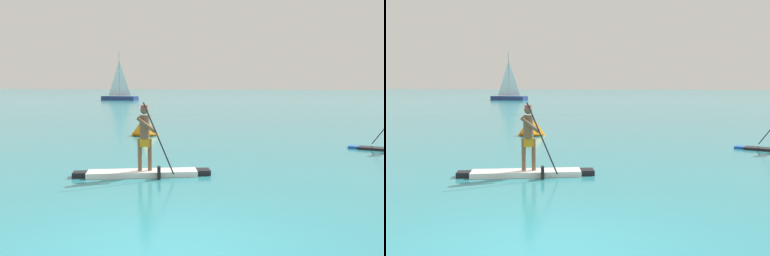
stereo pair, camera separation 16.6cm
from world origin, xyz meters
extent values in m
plane|color=teal|center=(0.00, 0.00, 0.00)|extent=(440.00, 440.00, 0.00)
cube|color=white|center=(-1.94, 4.88, 0.07)|extent=(2.89, 1.49, 0.14)
cube|color=black|center=(-0.43, 5.38, 0.07)|extent=(0.48, 0.54, 0.14)
cube|color=black|center=(-3.46, 4.38, 0.07)|extent=(0.46, 0.47, 0.14)
cylinder|color=brown|center=(-1.76, 4.94, 0.55)|extent=(0.11, 0.11, 0.83)
cylinder|color=brown|center=(-2.00, 4.86, 0.55)|extent=(0.11, 0.11, 0.83)
cube|color=orange|center=(-1.88, 4.90, 0.88)|extent=(0.32, 0.29, 0.22)
cylinder|color=brown|center=(-1.88, 4.90, 1.28)|extent=(0.26, 0.26, 0.61)
sphere|color=brown|center=(-1.88, 4.90, 1.72)|extent=(0.21, 0.21, 0.21)
cylinder|color=red|center=(-1.88, 4.90, 1.81)|extent=(0.18, 0.18, 0.06)
cylinder|color=brown|center=(-1.88, 5.06, 1.34)|extent=(0.50, 0.25, 0.45)
cylinder|color=brown|center=(-1.79, 4.77, 1.34)|extent=(0.50, 0.25, 0.45)
cylinder|color=black|center=(-1.42, 4.61, 1.02)|extent=(0.74, 0.27, 1.83)
cube|color=black|center=(-1.42, 4.61, 0.16)|extent=(0.14, 0.21, 0.32)
cube|color=blue|center=(4.22, 11.16, 0.04)|extent=(0.45, 0.48, 0.09)
pyramid|color=orange|center=(-4.72, 13.42, 0.46)|extent=(1.09, 1.09, 0.92)
torus|color=#915407|center=(-4.72, 13.42, 0.06)|extent=(1.15, 1.15, 0.12)
cube|color=navy|center=(-23.33, 56.90, 0.31)|extent=(5.88, 2.46, 0.63)
cylinder|color=#B2B2B7|center=(-23.33, 56.90, 4.07)|extent=(0.12, 0.12, 6.88)
pyramid|color=white|center=(-23.33, 56.90, 3.45)|extent=(2.57, 0.14, 5.45)
camera|label=1|loc=(1.61, -5.51, 2.36)|focal=39.75mm
camera|label=2|loc=(1.78, -5.47, 2.36)|focal=39.75mm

